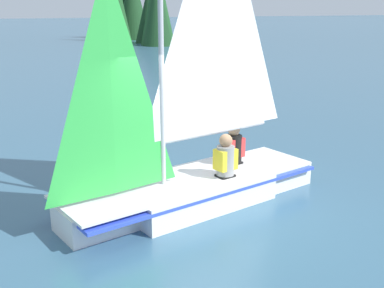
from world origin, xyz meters
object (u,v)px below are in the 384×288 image
sailor_helm (225,165)px  motorboat_distant (205,47)px  sailboat_main (193,161)px  sailor_crew (233,152)px

sailor_helm → motorboat_distant: 27.34m
sailboat_main → sailor_crew: bearing=-169.9°
sailor_helm → motorboat_distant: (-25.02, 11.02, -0.24)m
sailboat_main → sailor_helm: size_ratio=4.56×
sailor_helm → sailboat_main: bearing=-26.8°
sailboat_main → motorboat_distant: (-24.89, 11.56, -0.36)m
sailboat_main → sailor_helm: 0.57m
sailboat_main → sailor_crew: size_ratio=4.55×
motorboat_distant → sailor_helm: bearing=-40.5°
sailor_helm → sailor_crew: (-0.57, 0.45, 0.01)m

